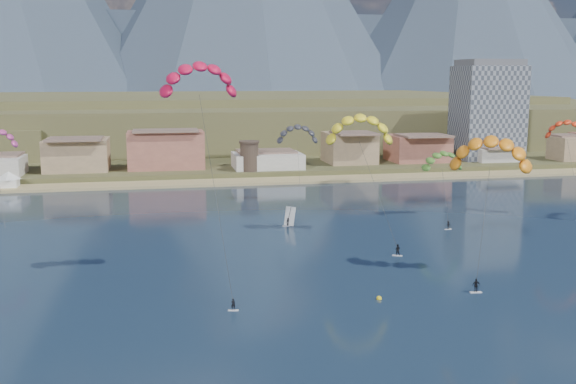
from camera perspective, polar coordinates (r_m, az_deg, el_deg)
The scene contains 15 objects.
ground at distance 78.69m, azimuth 4.60°, elevation -11.14°, with size 2400.00×2400.00×0.00m, color black.
beach at distance 179.98m, azimuth -4.57°, elevation 0.88°, with size 2200.00×12.00×0.90m.
land at distance 631.60m, azimuth -9.39°, elevation 7.13°, with size 2200.00×900.00×4.00m.
foothills at distance 306.70m, azimuth -3.17°, elevation 6.24°, with size 940.00×210.00×18.00m.
town at distance 194.70m, azimuth -16.96°, elevation 3.46°, with size 400.00×24.00×12.00m.
apartment_tower at distance 225.05m, azimuth 16.85°, elevation 6.78°, with size 20.00×16.00×32.00m.
watchtower at distance 187.63m, azimuth -3.36°, elevation 3.15°, with size 5.82×5.82×8.60m.
kitesurfer_red at distance 89.03m, azimuth -7.71°, elevation 10.06°, with size 11.11×15.05×31.80m.
kitesurfer_yellow at distance 117.73m, azimuth 6.23°, elevation 5.80°, with size 13.11×19.23×24.98m.
kitesurfer_orange at distance 97.29m, azimuth 17.12°, elevation 3.65°, with size 12.59×13.08×21.59m.
kitesurfer_green at distance 137.02m, azimuth 13.22°, elevation 2.86°, with size 9.26×13.50×16.26m.
distant_kite_dark at distance 149.53m, azimuth 0.82°, elevation 5.30°, with size 10.05×6.33×19.46m.
distant_kite_orange at distance 145.34m, azimuth 23.01°, elevation 5.24°, with size 8.82×8.62×21.27m.
windsurfer at distance 126.84m, azimuth 0.07°, elevation -2.44°, with size 2.16×2.35×3.74m.
buoy at distance 86.77m, azimuth 7.88°, elevation -9.09°, with size 0.69×0.69×0.69m.
Camera 1 is at (-20.27, -70.65, 28.10)m, focal length 41.16 mm.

